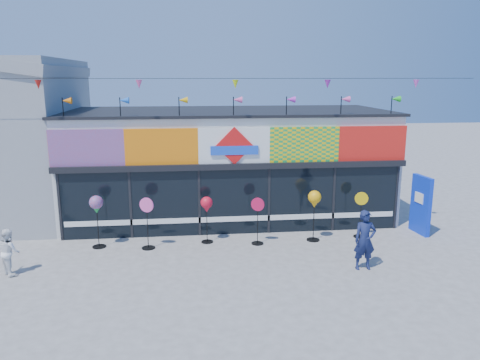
{
  "coord_description": "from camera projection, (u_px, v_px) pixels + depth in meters",
  "views": [
    {
      "loc": [
        -1.51,
        -12.02,
        5.37
      ],
      "look_at": [
        0.04,
        2.0,
        2.23
      ],
      "focal_mm": 35.0,
      "sensor_mm": 36.0,
      "label": 1
    }
  ],
  "objects": [
    {
      "name": "spinner_0",
      "position": [
        96.0,
        206.0,
        14.72
      ],
      "size": [
        0.43,
        0.43,
        1.71
      ],
      "color": "black",
      "rests_on": "ground"
    },
    {
      "name": "spinner_2",
      "position": [
        207.0,
        206.0,
        15.19
      ],
      "size": [
        0.39,
        0.39,
        1.55
      ],
      "color": "black",
      "rests_on": "ground"
    },
    {
      "name": "child",
      "position": [
        9.0,
        251.0,
        12.86
      ],
      "size": [
        0.69,
        0.72,
        1.31
      ],
      "primitive_type": "imported",
      "rotation": [
        0.0,
        0.0,
        2.27
      ],
      "color": "white",
      "rests_on": "ground"
    },
    {
      "name": "spinner_3",
      "position": [
        258.0,
        220.0,
        15.14
      ],
      "size": [
        0.42,
        0.4,
        1.56
      ],
      "color": "black",
      "rests_on": "ground"
    },
    {
      "name": "adult_man",
      "position": [
        365.0,
        240.0,
        13.15
      ],
      "size": [
        0.63,
        0.41,
        1.72
      ],
      "primitive_type": "imported",
      "rotation": [
        0.0,
        0.0,
        0.0
      ],
      "color": "#171F48",
      "rests_on": "ground"
    },
    {
      "name": "spinner_4",
      "position": [
        314.0,
        201.0,
        15.35
      ],
      "size": [
        0.43,
        0.43,
        1.71
      ],
      "color": "black",
      "rests_on": "ground"
    },
    {
      "name": "blue_sign",
      "position": [
        421.0,
        205.0,
        16.16
      ],
      "size": [
        0.27,
        1.03,
        2.04
      ],
      "rotation": [
        0.0,
        0.0,
        0.12
      ],
      "color": "#0D32D1",
      "rests_on": "ground"
    },
    {
      "name": "spinner_5",
      "position": [
        361.0,
        213.0,
        15.78
      ],
      "size": [
        0.44,
        0.4,
        1.58
      ],
      "color": "black",
      "rests_on": "ground"
    },
    {
      "name": "spinner_1",
      "position": [
        147.0,
        222.0,
        14.72
      ],
      "size": [
        0.45,
        0.43,
        1.67
      ],
      "color": "black",
      "rests_on": "ground"
    },
    {
      "name": "kite_shop",
      "position": [
        228.0,
        163.0,
        18.31
      ],
      "size": [
        16.0,
        5.7,
        5.31
      ],
      "color": "white",
      "rests_on": "ground"
    },
    {
      "name": "ground",
      "position": [
        247.0,
        274.0,
        12.99
      ],
      "size": [
        80.0,
        80.0,
        0.0
      ],
      "primitive_type": "plane",
      "color": "slate",
      "rests_on": "ground"
    }
  ]
}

